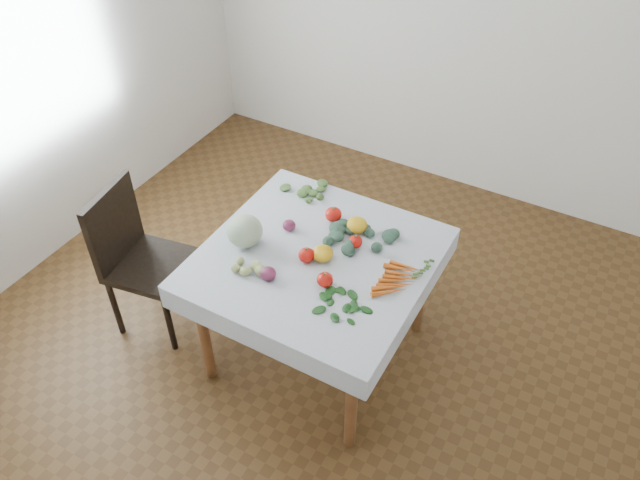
% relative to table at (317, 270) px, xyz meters
% --- Properties ---
extents(ground, '(4.00, 4.00, 0.00)m').
position_rel_table_xyz_m(ground, '(0.00, 0.00, -0.65)').
color(ground, brown).
extents(back_wall, '(4.00, 0.04, 2.70)m').
position_rel_table_xyz_m(back_wall, '(0.00, 2.00, 0.70)').
color(back_wall, white).
rests_on(back_wall, ground).
extents(left_wall, '(0.04, 4.00, 2.70)m').
position_rel_table_xyz_m(left_wall, '(-2.00, 0.00, 0.70)').
color(left_wall, white).
rests_on(left_wall, ground).
extents(table, '(1.00, 1.00, 0.75)m').
position_rel_table_xyz_m(table, '(0.00, 0.00, 0.00)').
color(table, brown).
rests_on(table, ground).
extents(tablecloth, '(1.12, 1.12, 0.01)m').
position_rel_table_xyz_m(tablecloth, '(0.00, 0.00, 0.10)').
color(tablecloth, white).
rests_on(tablecloth, table).
extents(chair, '(0.48, 0.48, 0.93)m').
position_rel_table_xyz_m(chair, '(-1.03, -0.26, -0.12)').
color(chair, black).
rests_on(chair, ground).
extents(cabbage, '(0.23, 0.23, 0.17)m').
position_rel_table_xyz_m(cabbage, '(-0.37, -0.09, 0.19)').
color(cabbage, '#B2C8A8').
rests_on(cabbage, tablecloth).
extents(tomato_a, '(0.09, 0.09, 0.07)m').
position_rel_table_xyz_m(tomato_a, '(-0.03, -0.05, 0.14)').
color(tomato_a, red).
rests_on(tomato_a, tablecloth).
extents(tomato_b, '(0.12, 0.12, 0.08)m').
position_rel_table_xyz_m(tomato_b, '(-0.06, 0.29, 0.14)').
color(tomato_b, red).
rests_on(tomato_b, tablecloth).
extents(tomato_c, '(0.08, 0.08, 0.06)m').
position_rel_table_xyz_m(tomato_c, '(0.14, 0.16, 0.13)').
color(tomato_c, red).
rests_on(tomato_c, tablecloth).
extents(tomato_d, '(0.11, 0.11, 0.07)m').
position_rel_table_xyz_m(tomato_d, '(0.14, -0.16, 0.14)').
color(tomato_d, red).
rests_on(tomato_d, tablecloth).
extents(heirloom_back, '(0.12, 0.12, 0.08)m').
position_rel_table_xyz_m(heirloom_back, '(0.09, 0.28, 0.14)').
color(heirloom_back, '#FFB11A').
rests_on(heirloom_back, tablecloth).
extents(heirloom_front, '(0.13, 0.13, 0.07)m').
position_rel_table_xyz_m(heirloom_front, '(0.04, -0.00, 0.14)').
color(heirloom_front, '#FFB11A').
rests_on(heirloom_front, tablecloth).
extents(onion_a, '(0.09, 0.09, 0.06)m').
position_rel_table_xyz_m(onion_a, '(-0.23, 0.11, 0.13)').
color(onion_a, maroon).
rests_on(onion_a, tablecloth).
extents(onion_b, '(0.10, 0.10, 0.07)m').
position_rel_table_xyz_m(onion_b, '(-0.13, -0.25, 0.14)').
color(onion_b, maroon).
rests_on(onion_b, tablecloth).
extents(tomatillo_cluster, '(0.15, 0.09, 0.04)m').
position_rel_table_xyz_m(tomatillo_cluster, '(-0.24, -0.26, 0.12)').
color(tomatillo_cluster, '#BDCC75').
rests_on(tomatillo_cluster, tablecloth).
extents(carrot_bunch, '(0.18, 0.30, 0.03)m').
position_rel_table_xyz_m(carrot_bunch, '(0.43, 0.04, 0.12)').
color(carrot_bunch, '#D94818').
rests_on(carrot_bunch, tablecloth).
extents(kale_bunch, '(0.32, 0.28, 0.04)m').
position_rel_table_xyz_m(kale_bunch, '(0.14, 0.21, 0.12)').
color(kale_bunch, '#375A49').
rests_on(kale_bunch, tablecloth).
extents(basil_bunch, '(0.26, 0.18, 0.01)m').
position_rel_table_xyz_m(basil_bunch, '(0.28, -0.25, 0.11)').
color(basil_bunch, '#1B571D').
rests_on(basil_bunch, tablecloth).
extents(dill_bunch, '(0.26, 0.19, 0.03)m').
position_rel_table_xyz_m(dill_bunch, '(-0.33, 0.45, 0.12)').
color(dill_bunch, '#537D39').
rests_on(dill_bunch, tablecloth).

